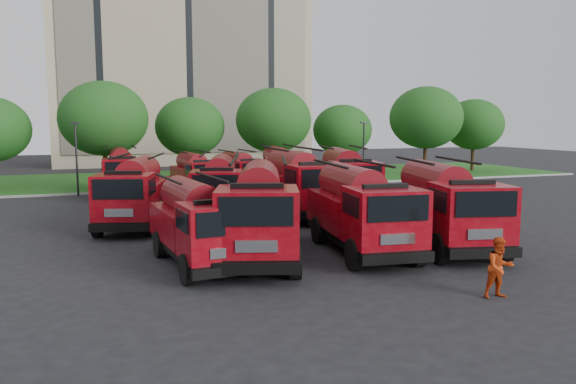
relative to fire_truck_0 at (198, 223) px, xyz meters
name	(u,v)px	position (x,y,z in m)	size (l,w,h in m)	color
ground	(302,233)	(5.57, 4.10, -1.51)	(140.00, 140.00, 0.00)	black
lawn	(198,178)	(5.57, 30.10, -1.45)	(70.00, 16.00, 0.12)	#174612
curb	(218,188)	(5.57, 22.00, -1.44)	(70.00, 0.30, 0.14)	gray
apartment_building	(180,62)	(7.57, 52.04, 10.99)	(30.00, 14.18, 25.00)	tan
tree_2	(104,119)	(-2.43, 25.60, 3.84)	(6.72, 6.72, 8.22)	#382314
tree_3	(190,127)	(4.57, 28.10, 3.17)	(5.88, 5.88, 7.19)	#382314
tree_4	(274,120)	(11.57, 26.60, 3.71)	(6.55, 6.55, 8.01)	#382314
tree_5	(342,130)	(18.57, 27.60, 2.84)	(5.46, 5.46, 6.68)	#382314
tree_6	(426,118)	(26.57, 26.10, 3.98)	(6.89, 6.89, 8.42)	#382314
tree_7	(474,124)	(33.57, 28.10, 3.31)	(6.05, 6.05, 7.39)	#382314
lamp_post_0	(76,154)	(-4.43, 21.30, 1.39)	(0.60, 0.25, 5.11)	black
lamp_post_1	(364,149)	(17.57, 21.30, 1.39)	(0.60, 0.25, 5.11)	black
fire_truck_0	(198,223)	(0.00, 0.00, 0.00)	(2.90, 6.78, 3.00)	black
fire_truck_1	(259,212)	(2.32, 0.09, 0.28)	(4.92, 8.25, 3.56)	black
fire_truck_2	(360,210)	(6.42, -0.17, 0.18)	(3.40, 7.64, 3.37)	black
fire_truck_3	(444,206)	(10.05, -0.57, 0.22)	(4.22, 7.92, 3.43)	black
fire_truck_4	(135,192)	(-1.54, 8.51, 0.17)	(4.37, 7.71, 3.33)	black
fire_truck_5	(220,188)	(2.87, 9.25, 0.15)	(4.33, 7.63, 3.29)	black
fire_truck_6	(298,183)	(7.20, 8.85, 0.27)	(3.01, 7.83, 3.53)	black
fire_truck_7	(345,179)	(10.58, 9.97, 0.26)	(4.41, 8.15, 3.53)	black
fire_truck_8	(122,173)	(-1.57, 19.62, 0.16)	(2.80, 7.34, 3.32)	black
fire_truck_9	(196,174)	(3.42, 19.36, -0.04)	(2.84, 6.61, 2.93)	black
fire_truck_10	(241,172)	(6.73, 19.48, -0.04)	(2.72, 6.57, 2.92)	black
fire_truck_11	(280,170)	(9.42, 18.59, 0.15)	(3.45, 7.50, 3.29)	black
firefighter_0	(441,255)	(9.08, -1.81, -1.51)	(0.67, 0.49, 1.83)	#B4340D
firefighter_1	(498,298)	(7.61, -6.84, -1.51)	(0.88, 0.48, 1.82)	#B4340D
firefighter_2	(405,240)	(9.32, 1.20, -1.51)	(1.06, 0.60, 1.80)	#B4340D
firefighter_3	(474,227)	(14.15, 2.70, -1.51)	(0.96, 0.49, 1.48)	black
firefighter_4	(240,242)	(2.40, 3.24, -1.51)	(0.95, 0.62, 1.94)	black
firefighter_5	(354,216)	(9.97, 7.56, -1.51)	(1.73, 0.75, 1.86)	black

